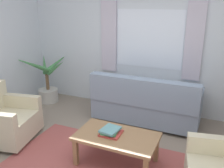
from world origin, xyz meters
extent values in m
cube|color=silver|center=(0.00, 2.26, 1.30)|extent=(5.32, 0.12, 2.60)
cube|color=white|center=(0.00, 2.20, 1.45)|extent=(1.30, 0.01, 1.10)
cube|color=silver|center=(-0.83, 2.17, 1.45)|extent=(0.32, 0.06, 1.40)
cube|color=silver|center=(0.83, 2.17, 1.45)|extent=(0.32, 0.06, 1.40)
cube|color=gray|center=(0.15, 1.66, 0.25)|extent=(1.90, 0.80, 0.38)
cube|color=gray|center=(0.15, 1.34, 0.68)|extent=(1.90, 0.20, 0.48)
cube|color=gray|center=(1.02, 1.66, 0.56)|extent=(0.16, 0.80, 0.24)
cube|color=gray|center=(-0.72, 1.66, 0.56)|extent=(0.16, 0.80, 0.24)
cylinder|color=olive|center=(1.00, 1.96, 0.03)|extent=(0.06, 0.06, 0.06)
cylinder|color=olive|center=(-0.70, 1.96, 0.03)|extent=(0.06, 0.06, 0.06)
cylinder|color=olive|center=(1.00, 1.36, 0.03)|extent=(0.06, 0.06, 0.06)
cylinder|color=olive|center=(-0.70, 1.36, 0.03)|extent=(0.06, 0.06, 0.06)
cube|color=#BCB293|center=(-1.70, 0.13, 0.24)|extent=(0.95, 0.98, 0.36)
cube|color=#BCB293|center=(-1.77, 0.48, 0.53)|extent=(0.81, 0.28, 0.22)
cylinder|color=olive|center=(-1.32, -0.14, 0.03)|extent=(0.05, 0.05, 0.06)
cylinder|color=olive|center=(-1.45, 0.53, 0.03)|extent=(0.05, 0.05, 0.06)
cylinder|color=olive|center=(-2.08, 0.40, 0.03)|extent=(0.05, 0.05, 0.06)
cube|color=#BCB293|center=(1.44, 0.38, 0.53)|extent=(0.81, 0.27, 0.22)
cube|color=olive|center=(0.14, 0.25, 0.42)|extent=(1.10, 0.64, 0.04)
cube|color=olive|center=(-0.35, -0.01, 0.20)|extent=(0.06, 0.06, 0.40)
cube|color=olive|center=(-0.35, 0.51, 0.20)|extent=(0.06, 0.06, 0.40)
cube|color=olive|center=(0.63, 0.51, 0.20)|extent=(0.06, 0.06, 0.40)
cube|color=#B23833|center=(0.06, 0.25, 0.45)|extent=(0.28, 0.27, 0.02)
cube|color=#387F4C|center=(0.04, 0.26, 0.48)|extent=(0.24, 0.28, 0.03)
cube|color=#5B8E93|center=(0.05, 0.25, 0.50)|extent=(0.25, 0.29, 0.03)
cylinder|color=#B7B2A8|center=(-2.11, 1.70, 0.14)|extent=(0.42, 0.42, 0.29)
cylinder|color=brown|center=(-2.11, 1.70, 0.46)|extent=(0.07, 0.07, 0.34)
cone|color=#47894C|center=(-1.84, 1.68, 0.82)|extent=(0.50, 0.14, 0.39)
cone|color=#47894C|center=(-2.01, 2.00, 0.85)|extent=(0.22, 0.61, 0.34)
cone|color=#47894C|center=(-2.29, 1.88, 0.81)|extent=(0.36, 0.38, 0.43)
cone|color=#47894C|center=(-2.41, 1.56, 0.87)|extent=(0.61, 0.42, 0.37)
cone|color=#47894C|center=(-1.98, 1.39, 0.87)|extent=(0.27, 0.65, 0.41)
camera|label=1|loc=(1.26, -2.46, 2.16)|focal=39.88mm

